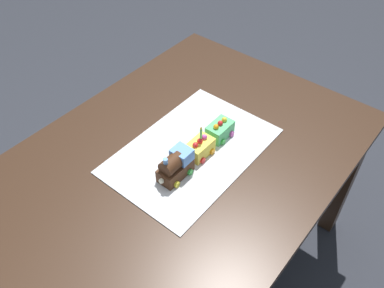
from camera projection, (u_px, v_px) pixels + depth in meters
name	position (u px, v px, depth m)	size (l,w,h in m)	color
ground_plane	(183.00, 262.00, 1.94)	(8.00, 8.00, 0.00)	#2D3038
dining_table	(180.00, 177.00, 1.50)	(1.40, 1.00, 0.74)	#382316
cake_board	(192.00, 150.00, 1.44)	(0.60, 0.40, 0.00)	silver
cake_locomotive	(175.00, 166.00, 1.32)	(0.14, 0.08, 0.12)	#472816
cake_car_gondola_lemon	(200.00, 148.00, 1.41)	(0.10, 0.08, 0.07)	#F4E04C
cake_car_hopper_mint_green	(220.00, 130.00, 1.47)	(0.10, 0.08, 0.07)	#59CC7A
birthday_candle	(201.00, 132.00, 1.36)	(0.01, 0.01, 0.06)	#66D872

